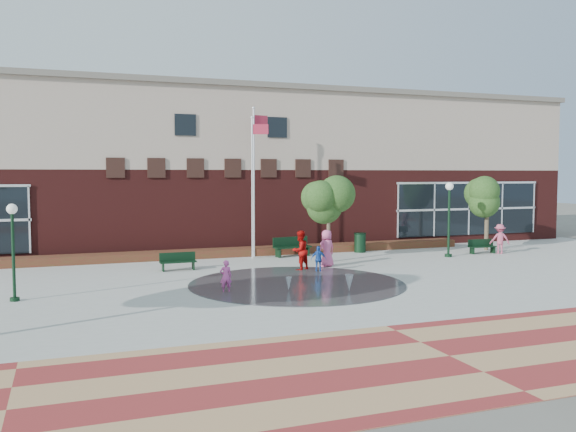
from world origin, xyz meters
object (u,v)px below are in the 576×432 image
object	(u,v)px
flagpole_right	(253,179)
trash_can	(360,243)
flagpole_left	(255,174)
bench_left	(178,265)
child_splash	(226,276)

from	to	relation	value
flagpole_right	trash_can	bearing A→B (deg)	22.27
flagpole_right	trash_can	size ratio (longest dim) A/B	6.61
flagpole_left	trash_can	xyz separation A→B (m)	(5.89, -0.33, -3.73)
flagpole_right	bench_left	xyz separation A→B (m)	(-4.25, -2.54, -3.74)
flagpole_left	bench_left	xyz separation A→B (m)	(-4.51, -3.14, -4.02)
flagpole_left	child_splash	xyz separation A→B (m)	(-3.77, -8.69, -3.69)
flagpole_right	child_splash	world-z (taller)	flagpole_right
trash_can	child_splash	distance (m)	12.78
flagpole_left	child_splash	bearing A→B (deg)	-127.26
flagpole_right	trash_can	distance (m)	7.06
child_splash	flagpole_right	bearing A→B (deg)	-109.00
flagpole_right	bench_left	bearing A→B (deg)	-129.40
flagpole_right	child_splash	size ratio (longest dim) A/B	6.01
bench_left	child_splash	world-z (taller)	child_splash
flagpole_left	trash_can	distance (m)	6.98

